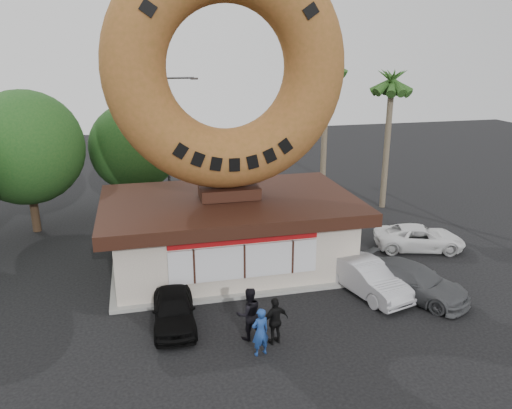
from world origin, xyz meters
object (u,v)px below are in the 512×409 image
at_px(donut_shop, 230,230).
at_px(car_white, 419,238).
at_px(person_right, 275,321).
at_px(person_center, 249,314).
at_px(car_grey, 413,281).
at_px(car_silver, 367,278).
at_px(car_black, 174,309).
at_px(person_left, 260,332).
at_px(street_lamp, 169,135).
at_px(giant_donut, 227,68).

relative_size(donut_shop, car_white, 2.56).
bearing_deg(person_right, person_center, -49.69).
bearing_deg(car_grey, car_silver, 125.68).
distance_m(person_center, car_black, 2.91).
bearing_deg(person_left, street_lamp, -99.88).
height_order(person_right, car_black, person_right).
xyz_separation_m(street_lamp, person_center, (1.36, -16.04, -3.53)).
relative_size(donut_shop, car_silver, 2.71).
bearing_deg(giant_donut, car_black, -123.14).
distance_m(person_left, person_right, 0.84).
distance_m(giant_donut, person_center, 9.96).
xyz_separation_m(car_black, car_white, (12.49, 4.28, -0.03)).
relative_size(person_center, person_right, 1.12).
distance_m(car_black, car_silver, 7.92).
xyz_separation_m(donut_shop, car_white, (9.54, -0.21, -1.16)).
xyz_separation_m(donut_shop, car_grey, (6.64, -4.55, -1.10)).
height_order(street_lamp, person_center, street_lamp).
distance_m(giant_donut, car_silver, 10.32).
distance_m(donut_shop, car_grey, 8.12).
relative_size(person_left, car_silver, 0.41).
xyz_separation_m(car_black, car_silver, (7.89, 0.60, 0.05)).
relative_size(donut_shop, person_center, 5.90).
bearing_deg(street_lamp, car_white, -41.90).
bearing_deg(street_lamp, giant_donut, -79.49).
bearing_deg(car_silver, person_left, -164.53).
height_order(donut_shop, giant_donut, giant_donut).
xyz_separation_m(giant_donut, person_right, (0.31, -6.54, -8.00)).
height_order(car_black, car_white, car_black).
xyz_separation_m(person_right, car_black, (-3.26, 2.03, -0.22)).
bearing_deg(person_right, car_silver, -168.02).
distance_m(donut_shop, person_center, 6.10).
bearing_deg(person_left, person_center, -96.87).
distance_m(person_left, car_silver, 6.17).
distance_m(donut_shop, person_left, 7.12).
bearing_deg(person_center, donut_shop, -101.13).
bearing_deg(car_silver, car_black, 169.01).
height_order(person_left, car_black, person_left).
relative_size(street_lamp, person_left, 4.74).
distance_m(street_lamp, car_silver, 15.94).
bearing_deg(person_center, car_silver, -165.07).
distance_m(person_center, car_white, 11.60).
relative_size(person_left, person_right, 0.99).
distance_m(person_center, car_silver, 5.85).
xyz_separation_m(street_lamp, car_grey, (8.49, -14.56, -3.82)).
xyz_separation_m(donut_shop, person_right, (0.31, -6.52, -0.92)).
distance_m(giant_donut, person_left, 10.69).
bearing_deg(person_right, giant_donut, -104.89).
bearing_deg(donut_shop, car_black, -123.24).
height_order(giant_donut, person_left, giant_donut).
bearing_deg(car_black, giant_donut, 59.23).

